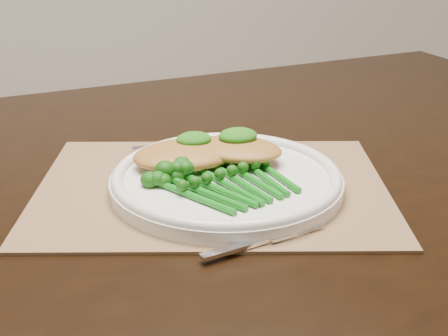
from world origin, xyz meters
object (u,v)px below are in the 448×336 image
object	(u,v)px
dinner_plate	(226,179)
chicken_fillet_left	(187,154)
broccolini_bundle	(235,184)
placemat	(212,188)

from	to	relation	value
dinner_plate	chicken_fillet_left	world-z (taller)	chicken_fillet_left
broccolini_bundle	chicken_fillet_left	bearing A→B (deg)	94.39
placemat	dinner_plate	world-z (taller)	dinner_plate
placemat	broccolini_bundle	world-z (taller)	broccolini_bundle
dinner_plate	broccolini_bundle	bearing A→B (deg)	-87.69
dinner_plate	broccolini_bundle	distance (m)	0.03
chicken_fillet_left	broccolini_bundle	size ratio (longest dim) A/B	0.71
placemat	dinner_plate	xyz separation A→B (m)	(0.02, -0.01, 0.02)
placemat	broccolini_bundle	bearing A→B (deg)	-54.50
chicken_fillet_left	placemat	bearing A→B (deg)	-62.63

